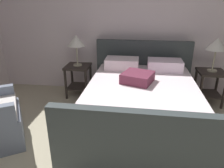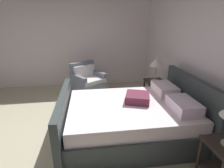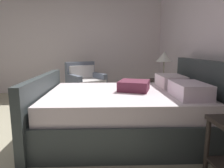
% 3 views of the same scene
% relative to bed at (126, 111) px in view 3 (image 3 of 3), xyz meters
% --- Properties ---
extents(ground_plane, '(5.83, 5.61, 0.02)m').
position_rel_bed_xyz_m(ground_plane, '(0.05, -1.55, -0.35)').
color(ground_plane, '#B0A88C').
extents(wall_side_left, '(0.12, 5.73, 2.54)m').
position_rel_bed_xyz_m(wall_side_left, '(-2.93, -1.55, 0.93)').
color(wall_side_left, silver).
rests_on(wall_side_left, ground).
extents(bed, '(1.74, 2.32, 1.05)m').
position_rel_bed_xyz_m(bed, '(0.00, 0.00, 0.00)').
color(bed, '#343C3D').
rests_on(bed, ground).
extents(nightstand_left, '(0.44, 0.44, 0.60)m').
position_rel_bed_xyz_m(nightstand_left, '(-1.17, 0.88, 0.06)').
color(nightstand_left, '#2B241F').
rests_on(nightstand_left, ground).
extents(table_lamp_left, '(0.31, 0.31, 0.55)m').
position_rel_bed_xyz_m(table_lamp_left, '(-1.17, 0.88, 0.70)').
color(table_lamp_left, '#B7B293').
rests_on(table_lamp_left, nightstand_left).
extents(armchair, '(1.00, 1.00, 0.90)m').
position_rel_bed_xyz_m(armchair, '(-1.91, -0.72, 0.00)').
color(armchair, slate).
rests_on(armchair, ground).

